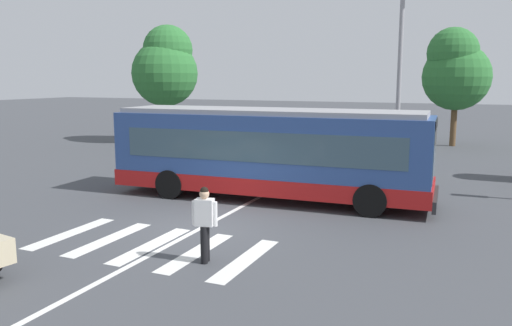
# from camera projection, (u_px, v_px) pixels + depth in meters

# --- Properties ---
(ground_plane) EXTENTS (160.00, 160.00, 0.00)m
(ground_plane) POSITION_uv_depth(u_px,v_px,m) (203.00, 226.00, 14.35)
(ground_plane) COLOR #424449
(city_transit_bus) EXTENTS (10.90, 3.10, 3.06)m
(city_transit_bus) POSITION_uv_depth(u_px,v_px,m) (269.00, 153.00, 17.39)
(city_transit_bus) COLOR black
(city_transit_bus) RESTS_ON ground_plane
(pedestrian_crossing_street) EXTENTS (0.57, 0.34, 1.72)m
(pedestrian_crossing_street) POSITION_uv_depth(u_px,v_px,m) (205.00, 220.00, 11.37)
(pedestrian_crossing_street) COLOR black
(pedestrian_crossing_street) RESTS_ON ground_plane
(parked_car_black) EXTENTS (2.06, 4.59, 1.35)m
(parked_car_black) POSITION_uv_depth(u_px,v_px,m) (283.00, 141.00, 27.70)
(parked_car_black) COLOR black
(parked_car_black) RESTS_ON ground_plane
(parked_car_champagne) EXTENTS (2.04, 4.58, 1.35)m
(parked_car_champagne) POSITION_uv_depth(u_px,v_px,m) (335.00, 143.00, 26.82)
(parked_car_champagne) COLOR black
(parked_car_champagne) RESTS_ON ground_plane
(parked_car_blue) EXTENTS (2.03, 4.58, 1.35)m
(parked_car_blue) POSITION_uv_depth(u_px,v_px,m) (386.00, 146.00, 25.54)
(parked_car_blue) COLOR black
(parked_car_blue) RESTS_ON ground_plane
(twin_arm_street_lamp) EXTENTS (3.85, 0.32, 9.11)m
(twin_arm_street_lamp) POSITION_uv_depth(u_px,v_px,m) (401.00, 44.00, 22.46)
(twin_arm_street_lamp) COLOR #939399
(twin_arm_street_lamp) RESTS_ON ground_plane
(background_tree_left) EXTENTS (4.19, 4.19, 7.46)m
(background_tree_left) POSITION_uv_depth(u_px,v_px,m) (166.00, 67.00, 32.76)
(background_tree_left) COLOR brown
(background_tree_left) RESTS_ON ground_plane
(background_tree_right) EXTENTS (4.02, 4.02, 7.10)m
(background_tree_right) POSITION_uv_depth(u_px,v_px,m) (455.00, 70.00, 30.83)
(background_tree_right) COLOR brown
(background_tree_right) RESTS_ON ground_plane
(crosswalk_painted_stripes) EXTENTS (5.57, 3.02, 0.01)m
(crosswalk_painted_stripes) POSITION_uv_depth(u_px,v_px,m) (151.00, 245.00, 12.67)
(crosswalk_painted_stripes) COLOR silver
(crosswalk_painted_stripes) RESTS_ON ground_plane
(lane_center_line) EXTENTS (0.16, 24.00, 0.01)m
(lane_center_line) POSITION_uv_depth(u_px,v_px,m) (236.00, 210.00, 16.15)
(lane_center_line) COLOR silver
(lane_center_line) RESTS_ON ground_plane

